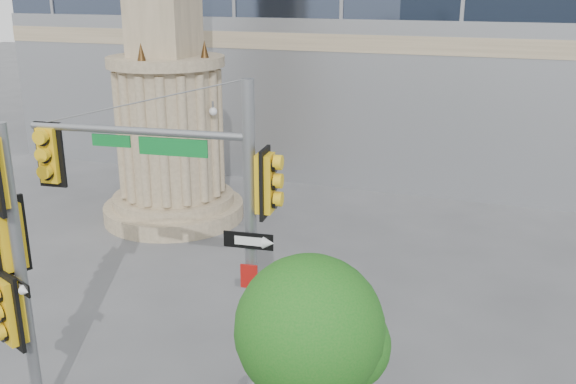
% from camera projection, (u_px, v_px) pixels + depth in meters
% --- Properties ---
extents(monument, '(4.40, 4.40, 16.60)m').
position_uv_depth(monument, '(165.00, 42.00, 18.87)').
color(monument, gray).
rests_on(monument, ground).
extents(main_signal_pole, '(4.43, 0.85, 5.70)m').
position_uv_depth(main_signal_pole, '(193.00, 203.00, 11.03)').
color(main_signal_pole, slate).
rests_on(main_signal_pole, ground).
extents(secondary_signal_pole, '(0.88, 0.86, 5.19)m').
position_uv_depth(secondary_signal_pole, '(10.00, 258.00, 10.03)').
color(secondary_signal_pole, slate).
rests_on(secondary_signal_pole, ground).
extents(street_tree, '(2.24, 2.19, 3.49)m').
position_uv_depth(street_tree, '(312.00, 335.00, 9.27)').
color(street_tree, gray).
rests_on(street_tree, ground).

